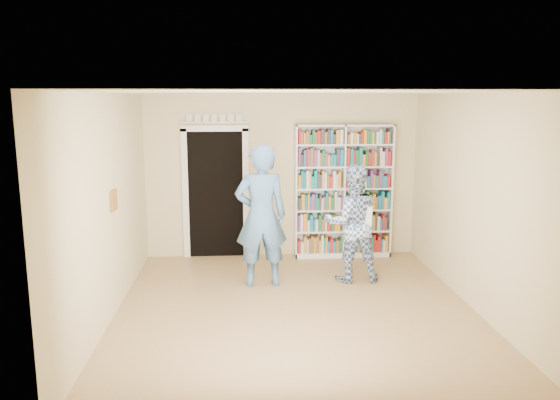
{
  "coord_description": "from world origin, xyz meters",
  "views": [
    {
      "loc": [
        -0.64,
        -6.49,
        2.64
      ],
      "look_at": [
        -0.14,
        0.9,
        1.25
      ],
      "focal_mm": 35.0,
      "sensor_mm": 36.0,
      "label": 1
    }
  ],
  "objects": [
    {
      "name": "floor",
      "position": [
        0.0,
        0.0,
        0.0
      ],
      "size": [
        5.0,
        5.0,
        0.0
      ],
      "primitive_type": "plane",
      "color": "#A47F4F",
      "rests_on": "ground"
    },
    {
      "name": "ceiling",
      "position": [
        0.0,
        0.0,
        2.7
      ],
      "size": [
        5.0,
        5.0,
        0.0
      ],
      "primitive_type": "plane",
      "rotation": [
        3.14,
        0.0,
        0.0
      ],
      "color": "white",
      "rests_on": "wall_back"
    },
    {
      "name": "wall_back",
      "position": [
        0.0,
        2.5,
        1.35
      ],
      "size": [
        4.5,
        0.0,
        4.5
      ],
      "primitive_type": "plane",
      "rotation": [
        1.57,
        0.0,
        0.0
      ],
      "color": "beige",
      "rests_on": "floor"
    },
    {
      "name": "wall_left",
      "position": [
        -2.25,
        0.0,
        1.35
      ],
      "size": [
        0.0,
        5.0,
        5.0
      ],
      "primitive_type": "plane",
      "rotation": [
        1.57,
        0.0,
        1.57
      ],
      "color": "beige",
      "rests_on": "floor"
    },
    {
      "name": "wall_right",
      "position": [
        2.25,
        0.0,
        1.35
      ],
      "size": [
        0.0,
        5.0,
        5.0
      ],
      "primitive_type": "plane",
      "rotation": [
        1.57,
        0.0,
        -1.57
      ],
      "color": "beige",
      "rests_on": "floor"
    },
    {
      "name": "bookshelf",
      "position": [
        1.01,
        2.34,
        1.12
      ],
      "size": [
        1.61,
        0.3,
        2.21
      ],
      "rotation": [
        0.0,
        0.0,
        -0.31
      ],
      "color": "white",
      "rests_on": "floor"
    },
    {
      "name": "doorway",
      "position": [
        -1.1,
        2.48,
        1.18
      ],
      "size": [
        1.1,
        0.08,
        2.43
      ],
      "color": "black",
      "rests_on": "floor"
    },
    {
      "name": "wall_art",
      "position": [
        -2.23,
        0.2,
        1.4
      ],
      "size": [
        0.03,
        0.25,
        0.25
      ],
      "primitive_type": "cube",
      "color": "brown",
      "rests_on": "wall_left"
    },
    {
      "name": "man_blue",
      "position": [
        -0.4,
        0.98,
        1.01
      ],
      "size": [
        0.78,
        0.55,
        2.01
      ],
      "primitive_type": "imported",
      "rotation": [
        0.0,
        0.0,
        3.24
      ],
      "color": "#527FB7",
      "rests_on": "floor"
    },
    {
      "name": "man_plaid",
      "position": [
        0.92,
        1.11,
        0.85
      ],
      "size": [
        0.84,
        0.66,
        1.71
      ],
      "primitive_type": "imported",
      "rotation": [
        0.0,
        0.0,
        3.16
      ],
      "color": "#2E518D",
      "rests_on": "floor"
    },
    {
      "name": "paper_sheet",
      "position": [
        1.06,
        0.91,
        0.99
      ],
      "size": [
        0.21,
        0.02,
        0.29
      ],
      "primitive_type": "cube",
      "rotation": [
        0.0,
        0.0,
        0.04
      ],
      "color": "white",
      "rests_on": "man_plaid"
    }
  ]
}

